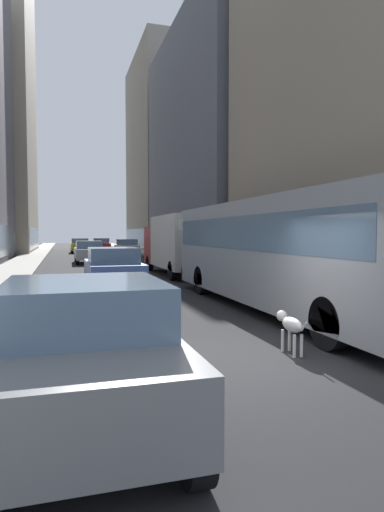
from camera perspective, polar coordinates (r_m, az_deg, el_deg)
The scene contains 16 objects.
ground_plane at distance 41.94m, azimuth -12.44°, elevation -0.04°, with size 120.00×120.00×0.00m, color #232326.
sidewalk_left at distance 41.91m, azimuth -20.24°, elevation -0.06°, with size 2.40×110.00×0.15m, color #ADA89E.
sidewalk_right at distance 42.73m, azimuth -4.80°, elevation 0.17°, with size 2.40×110.00×0.15m, color #ADA89E.
building_right_mid at distance 40.43m, azimuth 5.57°, elevation 14.25°, with size 11.34×22.11×20.15m.
building_right_far at distance 61.77m, azimuth -2.42°, elevation 13.11°, with size 10.72×18.01×26.07m.
transit_bus at distance 12.47m, azimuth 11.26°, elevation 1.19°, with size 2.78×11.53×3.05m.
car_white_van at distance 41.67m, azimuth -8.56°, elevation 1.10°, with size 1.91×4.06×1.62m.
car_silver_sedan at distance 32.56m, azimuth -13.37°, elevation 0.55°, with size 1.95×4.68×1.62m.
car_blue_hatchback at distance 16.92m, azimuth -10.35°, elevation -1.58°, with size 1.92×4.66×1.62m.
car_grey_wagon at distance 5.34m, azimuth -13.92°, elevation -11.53°, with size 1.87×4.37×1.62m.
car_yellow_taxi at distance 50.16m, azimuth -14.51°, elevation 1.36°, with size 1.92×4.66×1.62m.
car_red_coupe at distance 51.43m, azimuth -11.89°, elevation 1.42°, with size 1.89×4.64×1.62m.
box_truck at distance 22.64m, azimuth -1.68°, elevation 1.74°, with size 2.30×7.50×3.05m.
dalmatian_dog at distance 8.08m, azimuth 12.76°, elevation -8.81°, with size 0.22×0.96×0.72m.
pedestrian_with_handbag at distance 13.80m, azimuth 23.53°, elevation -2.02°, with size 0.45×0.34×1.69m.
traffic_light_near at distance 12.69m, azimuth 22.13°, elevation 4.03°, with size 0.24×0.41×3.40m.
Camera 1 is at (-3.03, -6.78, 2.15)m, focal length 30.48 mm.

